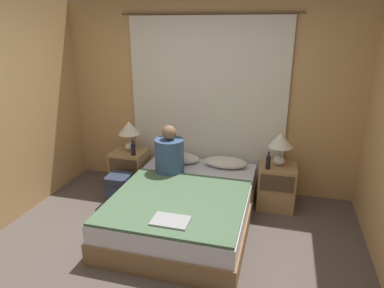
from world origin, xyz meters
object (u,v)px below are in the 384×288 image
object	(u,v)px
lamp_right	(281,143)
backpack_on_floor	(119,187)
pillow_left	(179,158)
beer_bottle_on_right_stand	(268,162)
beer_bottle_on_left_stand	(133,149)
laptop_on_bed	(171,221)
lamp_left	(129,130)
bed	(185,207)
nightstand_right	(277,186)
pillow_right	(226,162)
person_left_in_bed	(169,154)
nightstand_left	(130,170)

from	to	relation	value
lamp_right	backpack_on_floor	world-z (taller)	lamp_right
pillow_left	beer_bottle_on_right_stand	distance (m)	1.23
beer_bottle_on_left_stand	laptop_on_bed	bearing A→B (deg)	-53.36
lamp_left	backpack_on_floor	xyz separation A→B (m)	(0.04, -0.47, -0.62)
bed	laptop_on_bed	size ratio (longest dim) A/B	5.65
nightstand_right	pillow_right	bearing A→B (deg)	170.73
person_left_in_bed	beer_bottle_on_left_stand	distance (m)	0.57
bed	nightstand_right	xyz separation A→B (m)	(1.00, 0.68, 0.07)
beer_bottle_on_left_stand	pillow_right	bearing A→B (deg)	10.78
lamp_left	beer_bottle_on_right_stand	world-z (taller)	lamp_left
person_left_in_bed	beer_bottle_on_right_stand	size ratio (longest dim) A/B	2.88
person_left_in_bed	pillow_left	bearing A→B (deg)	90.06
backpack_on_floor	laptop_on_bed	bearing A→B (deg)	-43.19
nightstand_right	beer_bottle_on_left_stand	xyz separation A→B (m)	(-1.87, -0.12, 0.35)
pillow_right	beer_bottle_on_right_stand	size ratio (longest dim) A/B	2.69
nightstand_right	laptop_on_bed	distance (m)	1.68
beer_bottle_on_left_stand	beer_bottle_on_right_stand	size ratio (longest dim) A/B	0.97
nightstand_left	laptop_on_bed	size ratio (longest dim) A/B	1.59
pillow_left	person_left_in_bed	xyz separation A→B (m)	(0.00, -0.37, 0.19)
lamp_right	pillow_right	world-z (taller)	lamp_right
lamp_right	backpack_on_floor	xyz separation A→B (m)	(-1.95, -0.47, -0.62)
nightstand_right	bed	bearing A→B (deg)	-145.85
person_left_in_bed	beer_bottle_on_left_stand	bearing A→B (deg)	165.71
nightstand_right	backpack_on_floor	distance (m)	2.00
lamp_right	backpack_on_floor	distance (m)	2.10
lamp_right	laptop_on_bed	distance (m)	1.75
nightstand_right	beer_bottle_on_right_stand	xyz separation A→B (m)	(-0.12, -0.12, 0.36)
bed	lamp_left	bearing A→B (deg)	144.26
pillow_right	beer_bottle_on_left_stand	distance (m)	1.23
bed	pillow_left	distance (m)	0.89
lamp_left	backpack_on_floor	size ratio (longest dim) A/B	1.06
lamp_left	beer_bottle_on_right_stand	bearing A→B (deg)	-4.89
bed	lamp_left	xyz separation A→B (m)	(-1.00, 0.72, 0.63)
nightstand_left	lamp_left	world-z (taller)	lamp_left
bed	beer_bottle_on_left_stand	bearing A→B (deg)	147.59
bed	person_left_in_bed	xyz separation A→B (m)	(-0.32, 0.42, 0.46)
pillow_left	laptop_on_bed	world-z (taller)	pillow_left
lamp_left	nightstand_left	bearing A→B (deg)	-90.00
nightstand_right	pillow_left	distance (m)	1.34
lamp_right	beer_bottle_on_left_stand	bearing A→B (deg)	-175.13
nightstand_left	lamp_right	xyz separation A→B (m)	(1.99, 0.04, 0.56)
beer_bottle_on_right_stand	backpack_on_floor	bearing A→B (deg)	-170.23
nightstand_left	beer_bottle_on_left_stand	bearing A→B (deg)	-45.02
nightstand_left	person_left_in_bed	bearing A→B (deg)	-21.10
lamp_left	pillow_right	size ratio (longest dim) A/B	0.72
nightstand_right	pillow_left	xyz separation A→B (m)	(-1.32, 0.11, 0.21)
bed	lamp_right	distance (m)	1.38
beer_bottle_on_left_stand	lamp_right	bearing A→B (deg)	4.87
lamp_left	pillow_left	world-z (taller)	lamp_left
pillow_left	pillow_right	bearing A→B (deg)	0.00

